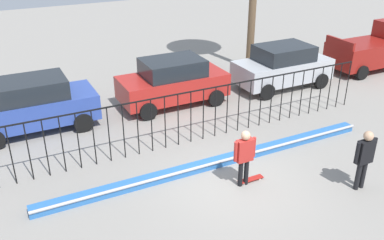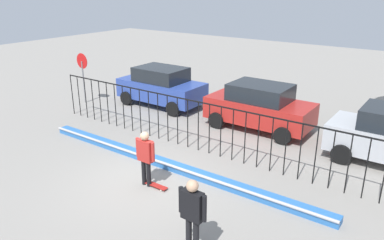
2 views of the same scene
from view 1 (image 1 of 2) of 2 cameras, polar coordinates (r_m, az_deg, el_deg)
The scene contains 10 objects.
ground_plane at distance 12.35m, azimuth 5.80°, elevation -8.52°, with size 60.00×60.00×0.00m, color gray.
bowl_coping_ledge at distance 13.06m, azimuth 3.27°, elevation -5.70°, with size 11.00×0.40×0.27m.
perimeter_fence at distance 13.94m, azimuth -0.15°, elevation 1.17°, with size 14.04×0.04×1.85m.
skateboarder at distance 11.78m, azimuth 7.10°, elevation -4.49°, with size 0.69×0.26×1.72m.
skateboard at distance 12.48m, azimuth 7.91°, elevation -7.91°, with size 0.80×0.20×0.07m.
camera_operator at distance 12.45m, azimuth 22.25°, elevation -4.38°, with size 0.73×0.27×1.80m.
parked_car_blue at distance 15.91m, azimuth -20.59°, elevation 2.01°, with size 4.30×2.12×1.90m.
parked_car_red at distance 17.03m, azimuth -2.61°, elevation 5.21°, with size 4.30×2.12×1.90m.
parked_car_silver at distance 19.29m, azimuth 12.12°, elevation 7.13°, with size 4.30×2.12×1.90m.
pickup_truck at distance 23.23m, azimuth 23.59°, elevation 8.86°, with size 4.70×2.12×2.24m.
Camera 1 is at (-5.67, -8.53, 6.90)m, focal length 39.56 mm.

